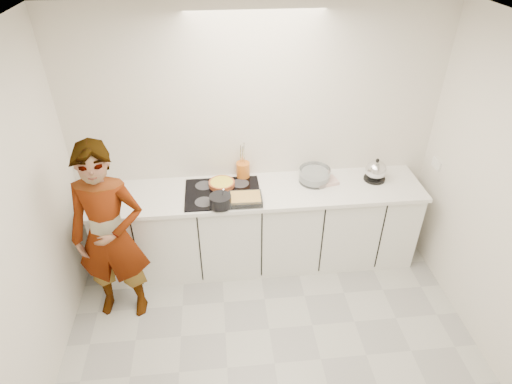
{
  "coord_description": "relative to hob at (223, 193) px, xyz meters",
  "views": [
    {
      "loc": [
        -0.38,
        -2.14,
        3.24
      ],
      "look_at": [
        -0.05,
        1.05,
        1.05
      ],
      "focal_mm": 30.0,
      "sensor_mm": 36.0,
      "label": 1
    }
  ],
  "objects": [
    {
      "name": "cook",
      "position": [
        -0.98,
        -0.5,
        -0.04
      ],
      "size": [
        0.68,
        0.48,
        1.76
      ],
      "primitive_type": "imported",
      "rotation": [
        0.0,
        0.0,
        -0.09
      ],
      "color": "white",
      "rests_on": "floor"
    },
    {
      "name": "base_cabinets",
      "position": [
        0.35,
        0.02,
        -0.48
      ],
      "size": [
        3.2,
        0.58,
        0.87
      ],
      "primitive_type": "cube",
      "color": "white",
      "rests_on": "floor"
    },
    {
      "name": "wall_left",
      "position": [
        -1.45,
        -1.26,
        0.38
      ],
      "size": [
        0.0,
        3.2,
        2.6
      ],
      "primitive_type": "cube",
      "color": "silver",
      "rests_on": "ground"
    },
    {
      "name": "baking_dish",
      "position": [
        0.21,
        -0.17,
        0.04
      ],
      "size": [
        0.31,
        0.23,
        0.06
      ],
      "color": "silver",
      "rests_on": "hob"
    },
    {
      "name": "tea_towel",
      "position": [
        1.03,
        0.09,
        0.01
      ],
      "size": [
        0.24,
        0.2,
        0.04
      ],
      "primitive_type": "cube",
      "rotation": [
        0.0,
        0.0,
        0.2
      ],
      "color": "white",
      "rests_on": "countertop"
    },
    {
      "name": "mixing_bowl",
      "position": [
        0.92,
        0.12,
        0.06
      ],
      "size": [
        0.37,
        0.37,
        0.14
      ],
      "color": "silver",
      "rests_on": "countertop"
    },
    {
      "name": "ceiling",
      "position": [
        0.35,
        -1.26,
        1.68
      ],
      "size": [
        3.6,
        3.2,
        0.0
      ],
      "primitive_type": "cube",
      "color": "white",
      "rests_on": "wall_back"
    },
    {
      "name": "utensil_crock",
      "position": [
        0.22,
        0.27,
        0.08
      ],
      "size": [
        0.14,
        0.14,
        0.17
      ],
      "primitive_type": "cylinder",
      "rotation": [
        0.0,
        0.0,
        0.06
      ],
      "color": "orange",
      "rests_on": "countertop"
    },
    {
      "name": "tart_dish",
      "position": [
        -0.0,
        0.12,
        0.03
      ],
      "size": [
        0.28,
        0.28,
        0.04
      ],
      "color": "#A74B25",
      "rests_on": "hob"
    },
    {
      "name": "countertop",
      "position": [
        0.35,
        0.02,
        -0.03
      ],
      "size": [
        3.24,
        0.64,
        0.04
      ],
      "primitive_type": "cube",
      "color": "white",
      "rests_on": "base_cabinets"
    },
    {
      "name": "kettle",
      "position": [
        1.53,
        0.09,
        0.1
      ],
      "size": [
        0.28,
        0.28,
        0.24
      ],
      "color": "black",
      "rests_on": "countertop"
    },
    {
      "name": "hob",
      "position": [
        0.0,
        0.0,
        0.0
      ],
      "size": [
        0.72,
        0.54,
        0.01
      ],
      "primitive_type": "cube",
      "color": "black",
      "rests_on": "countertop"
    },
    {
      "name": "wall_back",
      "position": [
        0.35,
        0.34,
        0.38
      ],
      "size": [
        3.6,
        0.0,
        2.6
      ],
      "primitive_type": "cube",
      "color": "silver",
      "rests_on": "ground"
    },
    {
      "name": "floor",
      "position": [
        0.35,
        -1.26,
        -0.92
      ],
      "size": [
        3.6,
        3.2,
        0.0
      ],
      "primitive_type": "cube",
      "color": "#B1B1A8",
      "rests_on": "ground"
    },
    {
      "name": "saucepan",
      "position": [
        -0.03,
        -0.22,
        0.06
      ],
      "size": [
        0.22,
        0.22,
        0.19
      ],
      "color": "black",
      "rests_on": "hob"
    }
  ]
}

